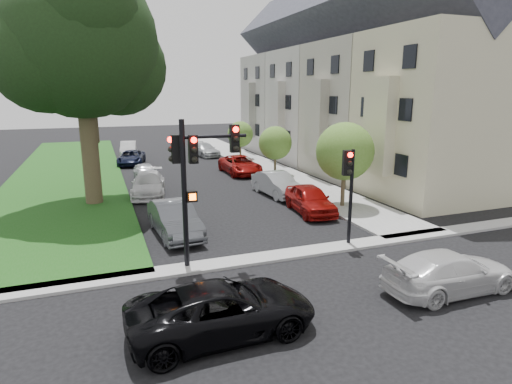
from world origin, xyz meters
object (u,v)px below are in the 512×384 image
object	(u,v)px
traffic_signal_main	(195,167)
car_parked_2	(240,165)
car_parked_7	(146,172)
small_tree_a	(345,151)
car_parked_8	(131,158)
car_cross_near	(222,309)
car_parked_0	(310,199)
eucalyptus	(79,42)
car_parked_1	(277,184)
car_cross_far	(450,272)
car_parked_5	(174,219)
car_parked_6	(148,184)
car_parked_9	(128,148)
small_tree_c	(240,134)
traffic_signal_secondary	(349,180)
car_parked_4	(205,150)
small_tree_b	(275,143)

from	to	relation	value
traffic_signal_main	car_parked_2	xyz separation A→B (m)	(7.28, 16.95, -3.11)
car_parked_2	car_parked_7	distance (m)	7.38
small_tree_a	car_parked_8	distance (m)	21.67
car_cross_near	car_parked_0	world-z (taller)	car_parked_0
traffic_signal_main	car_cross_near	bearing A→B (deg)	-94.92
eucalyptus	car_parked_7	xyz separation A→B (m)	(3.62, 5.67, -8.41)
car_parked_1	car_cross_far	bearing A→B (deg)	-94.39
traffic_signal_main	car_parked_5	world-z (taller)	traffic_signal_main
small_tree_a	traffic_signal_main	xyz separation A→B (m)	(-9.56, -5.34, 0.61)
small_tree_a	car_parked_6	xyz separation A→B (m)	(-9.98, 6.81, -2.49)
car_cross_far	car_parked_9	size ratio (longest dim) A/B	1.10
car_parked_7	car_parked_6	bearing A→B (deg)	-95.94
small_tree_c	traffic_signal_secondary	world-z (taller)	traffic_signal_secondary
traffic_signal_secondary	car_parked_4	xyz separation A→B (m)	(0.42, 27.04, -2.25)
car_parked_2	car_parked_5	world-z (taller)	car_parked_5
car_parked_5	car_parked_6	bearing A→B (deg)	87.21
small_tree_c	car_parked_4	world-z (taller)	small_tree_c
small_tree_b	car_cross_far	xyz separation A→B (m)	(-2.23, -20.13, -1.87)
car_parked_9	eucalyptus	bearing A→B (deg)	-93.62
car_parked_9	traffic_signal_main	bearing A→B (deg)	-83.01
small_tree_b	car_parked_0	xyz separation A→B (m)	(-2.23, -10.15, -1.80)
car_parked_5	car_parked_6	world-z (taller)	car_parked_5
eucalyptus	small_tree_c	distance (m)	19.54
car_parked_0	car_parked_7	xyz separation A→B (m)	(-7.43, 11.63, -0.12)
traffic_signal_main	traffic_signal_secondary	xyz separation A→B (m)	(6.44, -0.04, -0.92)
car_parked_0	car_parked_4	world-z (taller)	car_parked_0
small_tree_b	car_parked_1	xyz separation A→B (m)	(-2.38, -5.96, -1.82)
small_tree_a	car_parked_2	bearing A→B (deg)	101.13
small_tree_c	car_parked_6	bearing A→B (deg)	-130.81
car_parked_6	car_parked_8	bearing A→B (deg)	99.11
small_tree_b	car_cross_far	world-z (taller)	small_tree_b
car_parked_0	car_parked_2	size ratio (longest dim) A/B	0.86
small_tree_c	traffic_signal_secondary	distance (m)	23.97
car_cross_near	car_parked_7	distance (m)	21.43
small_tree_c	car_parked_9	xyz separation A→B (m)	(-9.87, 6.55, -1.72)
car_cross_near	car_parked_7	xyz separation A→B (m)	(0.31, 21.43, -0.08)
car_parked_1	car_parked_4	world-z (taller)	car_parked_1
car_parked_1	car_parked_8	world-z (taller)	car_parked_1
car_parked_8	car_parked_6	bearing A→B (deg)	-78.08
small_tree_a	car_parked_9	distance (m)	26.92
car_parked_0	car_parked_7	world-z (taller)	car_parked_0
traffic_signal_secondary	car_parked_6	size ratio (longest dim) A/B	0.84
car_parked_0	car_parked_9	xyz separation A→B (m)	(-7.64, 25.23, -0.05)
small_tree_a	car_cross_near	xyz separation A→B (m)	(-9.97, -10.10, -2.49)
traffic_signal_secondary	car_parked_1	xyz separation A→B (m)	(0.75, 9.28, -2.16)
traffic_signal_main	car_cross_near	world-z (taller)	traffic_signal_main
car_parked_4	car_parked_8	bearing A→B (deg)	-171.11
traffic_signal_secondary	car_parked_6	distance (m)	14.16
car_parked_2	car_parked_5	distance (m)	15.06
small_tree_b	car_parked_5	distance (m)	15.06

